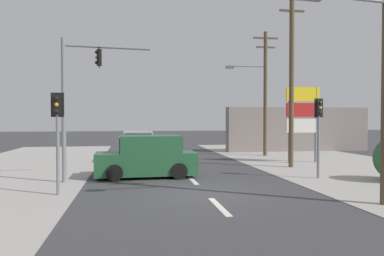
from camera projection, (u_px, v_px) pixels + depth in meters
The scene contains 14 objects.
ground_plane at pixel (206, 194), 13.28m from camera, with size 140.00×140.00×0.00m, color #3A3A3D.
lane_dash_near at pixel (219, 206), 11.31m from camera, with size 0.20×2.40×0.01m, color silver.
lane_dash_mid at pixel (192, 180), 16.24m from camera, with size 0.20×2.40×0.01m, color silver.
lane_dash_far at pixel (178, 166), 21.17m from camera, with size 0.20×2.40×0.01m, color silver.
utility_pole_foreground_right at pixel (382, 53), 11.35m from camera, with size 3.78×0.62×8.61m.
utility_pole_midground_right at pixel (292, 75), 20.28m from camera, with size 1.80×0.26×9.60m.
utility_pole_background_right at pixel (263, 89), 26.71m from camera, with size 3.78×0.41×8.87m.
traffic_signal_mast at pixel (77, 91), 15.59m from camera, with size 3.68×0.51×6.00m.
pedestal_signal_right_kerb at pixel (319, 124), 16.50m from camera, with size 0.44×0.30×3.56m.
pedestal_signal_left_kerb at pixel (58, 126), 12.87m from camera, with size 0.44×0.29×3.56m.
shopping_plaza_sign at pixel (303, 113), 22.54m from camera, with size 2.10×0.16×4.60m.
shopfront_wall_far at pixel (298, 129), 30.82m from camera, with size 12.00×1.00×3.60m, color gray.
suv_receding_far at pixel (147, 158), 17.03m from camera, with size 4.59×2.16×1.90m.
suv_kerbside_parked at pixel (138, 147), 23.33m from camera, with size 2.10×4.56×1.90m.
Camera 1 is at (-2.65, -12.96, 2.65)m, focal length 35.00 mm.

